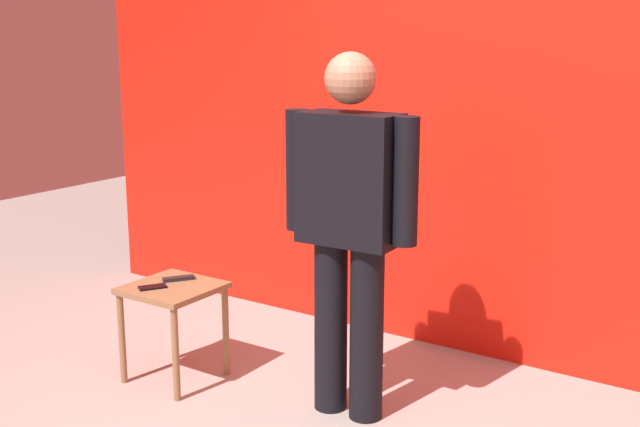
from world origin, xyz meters
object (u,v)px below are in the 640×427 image
at_px(standing_person, 349,219).
at_px(tv_remote, 179,279).
at_px(side_table, 173,302).
at_px(cell_phone, 153,287).

xyz_separation_m(standing_person, tv_remote, (-1.02, -0.10, -0.45)).
distance_m(standing_person, tv_remote, 1.12).
relative_size(side_table, cell_phone, 3.68).
bearing_deg(side_table, tv_remote, 112.38).
bearing_deg(side_table, cell_phone, -121.21).
xyz_separation_m(standing_person, side_table, (-0.99, -0.19, -0.55)).
height_order(side_table, tv_remote, tv_remote).
bearing_deg(cell_phone, tv_remote, 115.08).
relative_size(standing_person, cell_phone, 12.25).
xyz_separation_m(side_table, cell_phone, (-0.06, -0.09, 0.10)).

